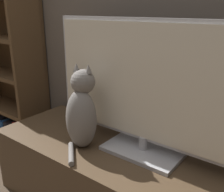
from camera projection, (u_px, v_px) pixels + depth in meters
tv_stand at (110, 178)px, 1.48m from camera, size 1.37×0.55×0.40m
tv at (146, 89)px, 1.26m from camera, size 1.09×0.24×0.67m
cat at (82, 112)px, 1.36m from camera, size 0.20×0.29×0.45m
bookshelf at (10, 70)px, 2.16m from camera, size 0.70×0.28×1.49m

